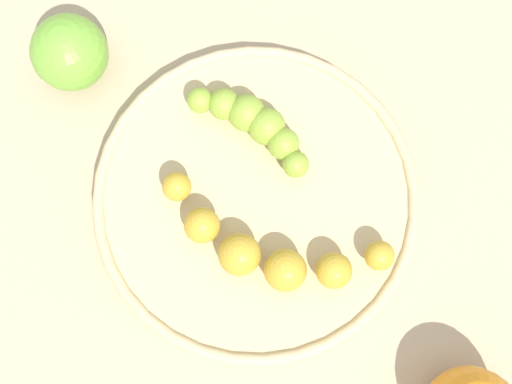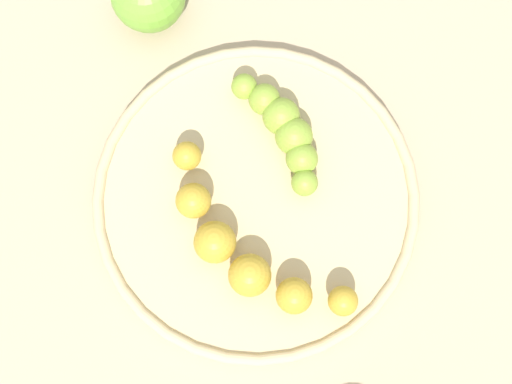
{
  "view_description": "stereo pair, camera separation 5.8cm",
  "coord_description": "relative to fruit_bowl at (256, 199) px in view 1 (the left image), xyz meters",
  "views": [
    {
      "loc": [
        0.03,
        0.13,
        0.6
      ],
      "look_at": [
        0.0,
        0.0,
        0.04
      ],
      "focal_mm": 49.02,
      "sensor_mm": 36.0,
      "label": 1
    },
    {
      "loc": [
        -0.02,
        0.13,
        0.6
      ],
      "look_at": [
        0.0,
        0.0,
        0.04
      ],
      "focal_mm": 49.02,
      "sensor_mm": 36.0,
      "label": 2
    }
  ],
  "objects": [
    {
      "name": "fruit_bowl",
      "position": [
        0.0,
        0.0,
        0.0
      ],
      "size": [
        0.28,
        0.28,
        0.02
      ],
      "color": "#D1B784",
      "rests_on": "ground_plane"
    },
    {
      "name": "apple_green",
      "position": [
        0.13,
        -0.16,
        0.02
      ],
      "size": [
        0.07,
        0.07,
        0.07
      ],
      "primitive_type": "sphere",
      "color": "#72B238",
      "rests_on": "ground_plane"
    },
    {
      "name": "banana_spotted",
      "position": [
        0.0,
        0.05,
        0.02
      ],
      "size": [
        0.17,
        0.13,
        0.04
      ],
      "rotation": [
        0.0,
        0.0,
        0.99
      ],
      "color": "gold",
      "rests_on": "fruit_bowl"
    },
    {
      "name": "banana_green",
      "position": [
        -0.01,
        -0.06,
        0.02
      ],
      "size": [
        0.09,
        0.1,
        0.03
      ],
      "rotation": [
        0.0,
        0.0,
        3.85
      ],
      "color": "#8CAD38",
      "rests_on": "fruit_bowl"
    },
    {
      "name": "ground_plane",
      "position": [
        0.0,
        0.0,
        -0.01
      ],
      "size": [
        2.4,
        2.4,
        0.0
      ],
      "primitive_type": "plane",
      "color": "tan"
    }
  ]
}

